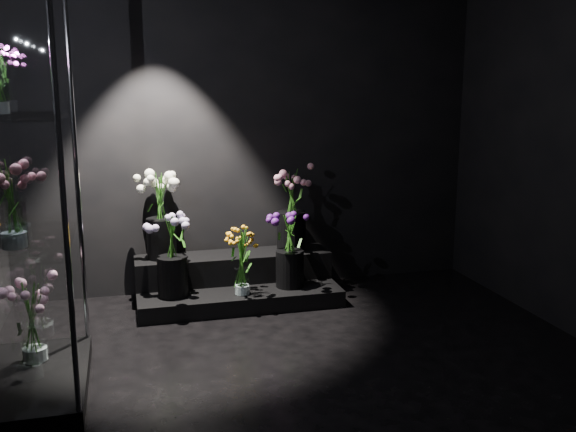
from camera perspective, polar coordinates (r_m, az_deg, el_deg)
name	(u,v)px	position (r m, az deg, el deg)	size (l,w,h in m)	color
floor	(317,385)	(4.00, 2.62, -14.74)	(4.00, 4.00, 0.00)	black
wall_back	(250,128)	(5.53, -3.43, 7.79)	(4.00, 4.00, 0.00)	black
wall_front	(547,233)	(1.82, 22.03, -1.44)	(4.00, 4.00, 0.00)	black
display_riser	(236,281)	(5.42, -4.67, -5.80)	(1.64, 0.73, 0.36)	black
display_case	(14,195)	(3.85, -23.17, 1.76)	(0.64, 1.07, 2.36)	black
bouquet_orange_bells	(242,261)	(5.06, -4.11, -3.98)	(0.32, 0.32, 0.54)	white
bouquet_lilac	(172,248)	(5.06, -10.31, -2.82)	(0.39, 0.39, 0.66)	black
bouquet_purple	(290,245)	(5.22, 0.16, -2.62)	(0.34, 0.34, 0.61)	black
bouquet_cream_roses	(160,208)	(5.31, -11.29, 0.74)	(0.48, 0.48, 0.70)	black
bouquet_pink_roses	(291,205)	(5.46, 0.29, 0.99)	(0.36, 0.36, 0.71)	black
bouquet_case_pink	(11,203)	(3.69, -23.40, 1.09)	(0.37, 0.37, 0.47)	white
bouquet_case_base_pink	(32,321)	(4.24, -21.78, -8.65)	(0.32, 0.32, 0.50)	white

